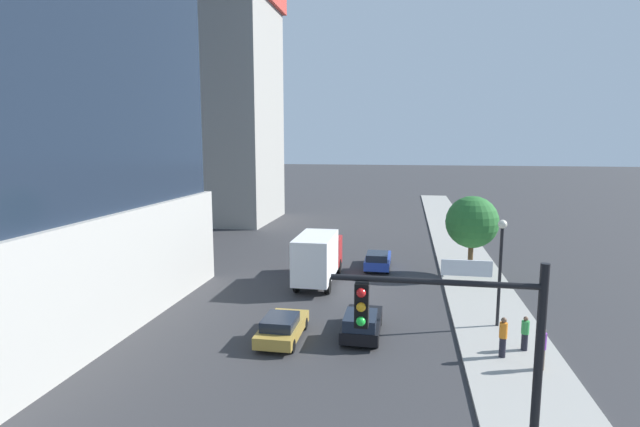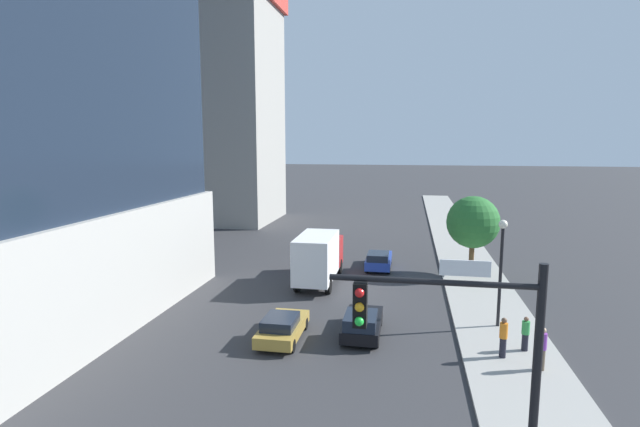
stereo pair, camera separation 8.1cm
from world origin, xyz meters
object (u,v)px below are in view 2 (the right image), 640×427
Objects in this scene: street_tree at (473,222)px; car_blue at (379,260)px; construction_building at (210,91)px; pedestrian_green_shirt at (525,333)px; car_black at (362,323)px; pedestrian_purple_shirt at (542,348)px; street_lamp at (501,257)px; box_truck at (319,256)px; car_gold at (282,327)px; pedestrian_orange_shirt at (503,337)px; traffic_light_pole at (463,352)px.

street_tree reaches higher than car_blue.
street_tree is (27.93, -20.52, -11.62)m from construction_building.
car_black is at bearing 175.46° from pedestrian_green_shirt.
car_blue is at bearing 116.04° from pedestrian_purple_shirt.
street_lamp reaches higher than box_truck.
car_blue is 6.02m from box_truck.
car_gold is 11.08m from pedestrian_green_shirt.
car_blue is 17.26m from pedestrian_purple_shirt.
car_blue is at bearing 75.29° from car_gold.
construction_building is 32.74m from car_blue.
street_lamp reaches higher than pedestrian_orange_shirt.
construction_building is at bearing 132.39° from street_lamp.
pedestrian_green_shirt is at bearing -61.67° from car_blue.
box_truck reaches higher than car_blue.
pedestrian_purple_shirt reaches higher than car_gold.
car_black reaches higher than car_gold.
car_blue is 15.50m from pedestrian_green_shirt.
construction_building reaches higher than car_gold.
car_blue is 2.75× the size of pedestrian_green_shirt.
car_black is at bearing 106.01° from traffic_light_pole.
pedestrian_purple_shirt is (11.29, -10.92, -0.82)m from box_truck.
street_tree is 3.52× the size of pedestrian_green_shirt.
construction_building reaches higher than pedestrian_purple_shirt.
pedestrian_purple_shirt is at bearing -50.80° from construction_building.
box_truck is at bearing -128.97° from car_blue.
box_truck is at bearing -158.61° from street_tree.
traffic_light_pole reaches higher than street_tree.
car_blue is at bearing 175.17° from street_tree.
car_gold is (-7.07, 10.61, -4.05)m from traffic_light_pole.
car_black is 2.26× the size of pedestrian_purple_shirt.
car_black is at bearing 16.19° from car_gold.
pedestrian_green_shirt is 1.44m from pedestrian_orange_shirt.
construction_building is 46.47m from pedestrian_orange_shirt.
street_tree is at bearing 88.61° from pedestrian_orange_shirt.
car_blue is (3.71, 14.13, 0.05)m from car_gold.
traffic_light_pole is 12.81m from car_black.
pedestrian_orange_shirt is (27.59, -34.52, -14.37)m from construction_building.
car_black is (-6.58, -12.50, -3.14)m from street_tree.
construction_building is 8.50× the size of car_black.
traffic_light_pole is 1.21× the size of street_tree.
construction_building is 8.58× the size of car_gold.
pedestrian_purple_shirt is (7.58, -2.45, 0.40)m from car_black.
construction_building is 22.19× the size of pedestrian_green_shirt.
box_truck is 14.33m from pedestrian_green_shirt.
car_gold is 2.27× the size of pedestrian_orange_shirt.
pedestrian_purple_shirt is (7.58, -15.50, 0.39)m from car_blue.
pedestrian_orange_shirt is 0.99× the size of pedestrian_purple_shirt.
construction_building is 46.51m from pedestrian_green_shirt.
street_tree is at bearing 52.83° from car_gold.
car_blue is 1.05× the size of car_black.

